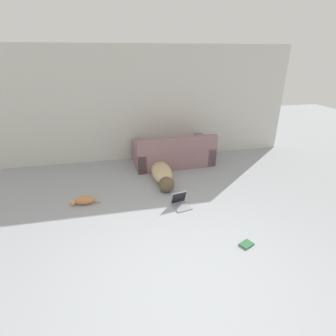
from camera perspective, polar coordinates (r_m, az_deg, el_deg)
name	(u,v)px	position (r m, az deg, el deg)	size (l,w,h in m)	color
ground_plane	(187,294)	(3.31, 4.09, -25.65)	(20.00, 20.00, 0.00)	#999EA3
wall_back	(138,105)	(6.51, -6.52, 13.43)	(7.74, 0.06, 2.70)	beige
couch	(173,154)	(6.36, 1.17, 3.15)	(1.92, 1.02, 0.77)	gray
dog	(162,174)	(5.55, -1.23, -1.33)	(0.47, 1.53, 0.31)	tan
cat	(84,200)	(4.97, -17.89, -6.74)	(0.54, 0.17, 0.16)	#BC7A47
laptop_open	(180,202)	(4.70, 2.68, -7.32)	(0.34, 0.37, 0.25)	gray
book_green	(246,244)	(4.04, 16.71, -15.62)	(0.23, 0.20, 0.02)	#2D663D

